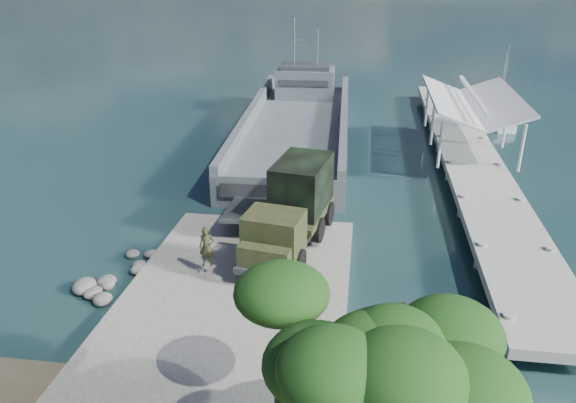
% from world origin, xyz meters
% --- Properties ---
extents(ground, '(1400.00, 1400.00, 0.00)m').
position_xyz_m(ground, '(0.00, 0.00, 0.00)').
color(ground, '#18353B').
rests_on(ground, ground).
extents(boat_ramp, '(10.00, 18.00, 0.50)m').
position_xyz_m(boat_ramp, '(0.00, -1.00, 0.25)').
color(boat_ramp, slate).
rests_on(boat_ramp, ground).
extents(shoreline_rocks, '(3.20, 5.60, 0.90)m').
position_xyz_m(shoreline_rocks, '(-6.20, 0.50, 0.00)').
color(shoreline_rocks, '#545351').
rests_on(shoreline_rocks, ground).
extents(pier, '(6.40, 44.00, 6.10)m').
position_xyz_m(pier, '(13.00, 18.77, 1.60)').
color(pier, '#A2A198').
rests_on(pier, ground).
extents(landing_craft, '(9.20, 32.67, 9.63)m').
position_xyz_m(landing_craft, '(-0.11, 22.95, 0.79)').
color(landing_craft, '#4C5459').
rests_on(landing_craft, ground).
extents(military_truck, '(4.13, 9.01, 4.03)m').
position_xyz_m(military_truck, '(1.95, 4.48, 2.51)').
color(military_truck, black).
rests_on(military_truck, boat_ramp).
extents(soldier, '(0.78, 0.56, 1.97)m').
position_xyz_m(soldier, '(-1.67, 0.92, 1.48)').
color(soldier, '#20331C').
rests_on(soldier, boat_ramp).
extents(sailboat_near, '(2.40, 5.70, 6.73)m').
position_xyz_m(sailboat_near, '(17.37, 30.28, 0.36)').
color(sailboat_near, silver).
rests_on(sailboat_near, ground).
extents(sailboat_far, '(3.46, 5.65, 6.64)m').
position_xyz_m(sailboat_far, '(18.79, 35.54, 0.35)').
color(sailboat_far, silver).
rests_on(sailboat_far, ground).
extents(overhang_tree, '(7.48, 6.89, 6.79)m').
position_xyz_m(overhang_tree, '(6.04, -10.42, 5.44)').
color(overhang_tree, '#392A17').
rests_on(overhang_tree, ground).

